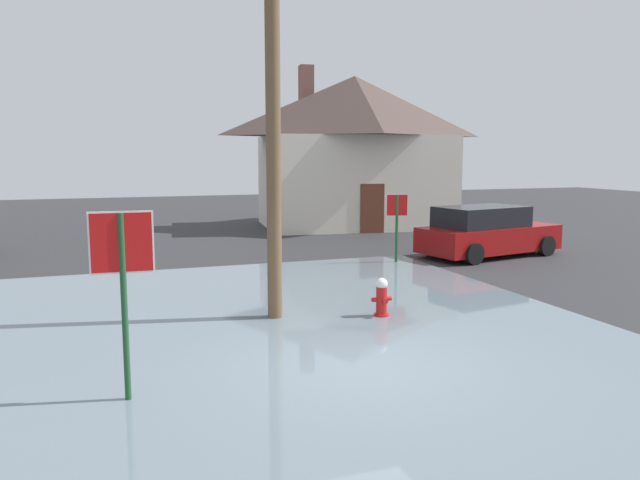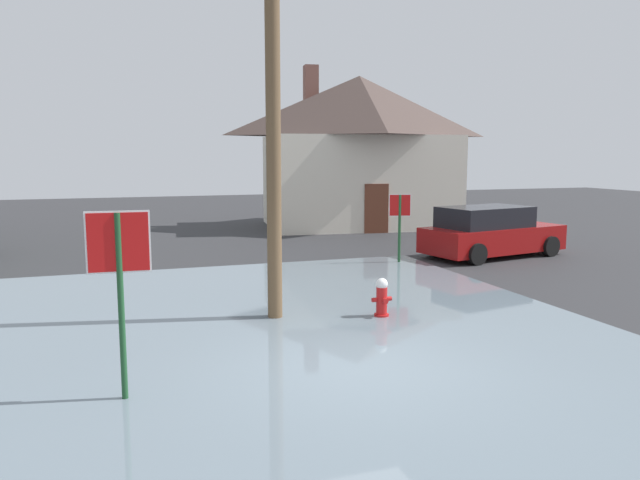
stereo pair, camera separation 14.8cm
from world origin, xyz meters
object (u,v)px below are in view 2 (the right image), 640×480
at_px(fire_hydrant, 382,299).
at_px(house, 359,149).
at_px(stop_sign_far, 400,215).
at_px(stop_sign_near, 119,266).
at_px(utility_pole, 273,81).
at_px(parked_car, 490,233).

xyz_separation_m(fire_hydrant, house, (5.59, 14.83, 3.01)).
bearing_deg(fire_hydrant, stop_sign_far, 60.88).
height_order(stop_sign_near, house, house).
xyz_separation_m(stop_sign_near, house, (10.45, 17.53, 1.61)).
distance_m(utility_pole, house, 16.16).
relative_size(utility_pole, stop_sign_far, 4.26).
bearing_deg(utility_pole, house, 61.96).
bearing_deg(stop_sign_far, house, 74.72).
relative_size(fire_hydrant, house, 0.09).
bearing_deg(stop_sign_near, utility_pole, 48.97).
bearing_deg(fire_hydrant, utility_pole, 163.08).
relative_size(fire_hydrant, parked_car, 0.17).
bearing_deg(fire_hydrant, parked_car, 42.15).
distance_m(stop_sign_near, stop_sign_far, 11.32).
distance_m(utility_pole, stop_sign_far, 7.61).
relative_size(stop_sign_near, stop_sign_far, 1.22).
bearing_deg(stop_sign_near, fire_hydrant, 29.05).
height_order(stop_sign_near, fire_hydrant, stop_sign_near).
xyz_separation_m(utility_pole, stop_sign_far, (5.01, 4.82, -3.10)).
distance_m(fire_hydrant, parked_car, 8.52).
height_order(utility_pole, parked_car, utility_pole).
bearing_deg(parked_car, stop_sign_far, -174.95).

